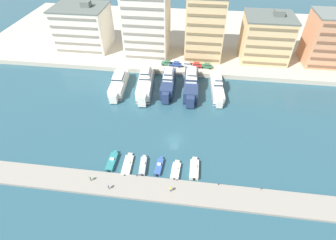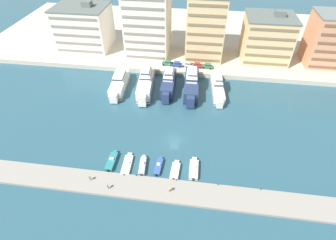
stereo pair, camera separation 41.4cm
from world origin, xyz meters
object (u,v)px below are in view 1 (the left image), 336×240
object	(u,v)px
motorboat_white_center	(176,170)
car_blue_left	(176,64)
yacht_navy_center_left	(191,84)
pedestrian_near_edge	(90,178)
motorboat_teal_far_left	(112,161)
motorboat_cream_center_right	(194,169)
car_silver_mid_left	(187,64)
pedestrian_far_side	(108,186)
yacht_ivory_center	(217,87)
pedestrian_mid_deck	(171,189)
yacht_ivory_left	(145,82)
yacht_navy_mid_left	(168,83)
car_red_center_left	(196,65)
motorboat_cream_left	(128,165)
car_green_center	(207,66)
motorboat_grey_mid_left	(143,166)
motorboat_blue_center_left	(159,166)
yacht_ivory_far_left	(119,84)
car_green_far_left	(167,63)

from	to	relation	value
motorboat_white_center	car_blue_left	distance (m)	49.09
yacht_navy_center_left	pedestrian_near_edge	bearing A→B (deg)	-117.05
motorboat_teal_far_left	motorboat_cream_center_right	bearing A→B (deg)	0.82
car_blue_left	car_silver_mid_left	distance (m)	4.04
pedestrian_far_side	yacht_ivory_center	bearing A→B (deg)	59.89
car_silver_mid_left	motorboat_teal_far_left	bearing A→B (deg)	-107.58
car_silver_mid_left	pedestrian_mid_deck	size ratio (longest dim) A/B	2.57
yacht_ivory_left	yacht_navy_mid_left	distance (m)	7.86
motorboat_teal_far_left	car_red_center_left	world-z (taller)	car_red_center_left
motorboat_cream_left	car_green_center	bearing A→B (deg)	68.85
motorboat_cream_center_right	yacht_navy_center_left	bearing A→B (deg)	95.05
car_silver_mid_left	car_blue_left	bearing A→B (deg)	-175.03
car_blue_left	pedestrian_far_side	bearing A→B (deg)	-99.75
yacht_ivory_center	car_green_center	bearing A→B (deg)	105.68
yacht_navy_center_left	pedestrian_far_side	distance (m)	45.90
motorboat_grey_mid_left	car_blue_left	world-z (taller)	car_blue_left
motorboat_blue_center_left	motorboat_cream_center_right	distance (m)	8.80
yacht_ivory_far_left	motorboat_teal_far_left	distance (m)	33.80
motorboat_grey_mid_left	car_silver_mid_left	bearing A→B (deg)	81.55
motorboat_cream_center_right	car_green_center	size ratio (longest dim) A/B	1.62
car_green_far_left	pedestrian_near_edge	bearing A→B (deg)	-101.31
yacht_ivory_left	yacht_ivory_center	distance (m)	24.64
yacht_ivory_center	motorboat_grey_mid_left	xyz separation A→B (m)	(-18.62, -35.44, -1.60)
yacht_ivory_center	car_red_center_left	bearing A→B (deg)	120.07
motorboat_teal_far_left	motorboat_grey_mid_left	xyz separation A→B (m)	(8.10, -0.38, 0.02)
yacht_ivory_center	motorboat_teal_far_left	size ratio (longest dim) A/B	2.67
motorboat_teal_far_left	motorboat_cream_center_right	distance (m)	20.89
motorboat_teal_far_left	pedestrian_near_edge	bearing A→B (deg)	-116.65
yacht_navy_center_left	motorboat_teal_far_left	xyz separation A→B (m)	(-17.83, -34.82, -2.24)
yacht_ivory_far_left	motorboat_teal_far_left	world-z (taller)	yacht_ivory_far_left
car_red_center_left	car_green_far_left	bearing A→B (deg)	179.74
yacht_ivory_left	motorboat_white_center	world-z (taller)	yacht_ivory_left
yacht_ivory_far_left	motorboat_grey_mid_left	distance (m)	36.73
pedestrian_mid_deck	pedestrian_far_side	xyz separation A→B (m)	(-14.18, -1.20, -0.02)
motorboat_teal_far_left	motorboat_cream_left	world-z (taller)	motorboat_teal_far_left
car_green_far_left	pedestrian_far_side	distance (m)	56.90
yacht_navy_mid_left	pedestrian_near_edge	distance (m)	43.12
yacht_navy_mid_left	car_red_center_left	xyz separation A→B (m)	(9.04, 13.82, 0.09)
motorboat_white_center	pedestrian_far_side	size ratio (longest dim) A/B	3.75
motorboat_grey_mid_left	pedestrian_mid_deck	xyz separation A→B (m)	(7.75, -6.54, 1.11)
car_blue_left	pedestrian_mid_deck	size ratio (longest dim) A/B	2.52
car_blue_left	motorboat_cream_left	bearing A→B (deg)	-98.43
yacht_navy_center_left	motorboat_teal_far_left	size ratio (longest dim) A/B	2.97
car_red_center_left	motorboat_teal_far_left	bearing A→B (deg)	-111.43
car_red_center_left	motorboat_cream_left	bearing A→B (deg)	-106.93
car_blue_left	yacht_ivory_far_left	bearing A→B (deg)	-140.82
motorboat_blue_center_left	car_green_far_left	distance (m)	48.71
motorboat_teal_far_left	pedestrian_far_side	size ratio (longest dim) A/B	4.24
yacht_ivory_left	motorboat_cream_left	distance (m)	34.61
motorboat_cream_left	motorboat_grey_mid_left	bearing A→B (deg)	0.35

